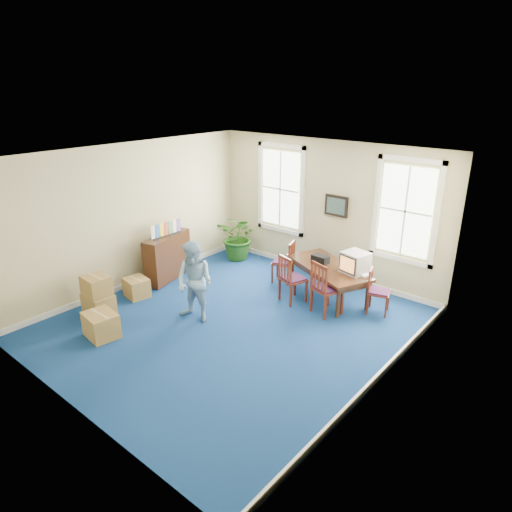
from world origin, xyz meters
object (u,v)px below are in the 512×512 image
Objects in this scene: crt_tv at (355,263)px; chair_near_left at (293,278)px; man at (195,282)px; credenza at (168,258)px; cardboard_boxes at (109,296)px; potted_plant at (239,237)px; conference_table at (327,281)px.

crt_tv is 1.32m from chair_near_left.
man is at bearing 80.40° from chair_near_left.
man is 1.19× the size of credenza.
crt_tv is 0.33× the size of man.
crt_tv reaches higher than chair_near_left.
man reaches higher than cardboard_boxes.
potted_plant is at bearing 63.95° from credenza.
conference_table is at bearing -102.97° from chair_near_left.
cardboard_boxes is at bearing -119.83° from crt_tv.
crt_tv is 4.31m from credenza.
conference_table is 1.32× the size of cardboard_boxes.
credenza is at bearing -101.77° from potted_plant.
man is at bearing -113.86° from crt_tv.
crt_tv is 0.39× the size of credenza.
man is at bearing 35.26° from cardboard_boxes.
chair_near_left is at bearing 50.22° from cardboard_boxes.
man is at bearing -94.05° from conference_table.
potted_plant reaches higher than credenza.
man is (-0.98, -1.88, 0.28)m from chair_near_left.
conference_table is 1.27× the size of man.
crt_tv is 3.29m from man.
crt_tv is at bearing -125.98° from chair_near_left.
crt_tv is 3.57m from potted_plant.
cardboard_boxes is (-1.41, -1.00, -0.36)m from man.
man reaches higher than conference_table.
chair_near_left is (-0.42, -0.69, 0.18)m from conference_table.
chair_near_left reaches higher than cardboard_boxes.
crt_tv is at bearing 43.15° from man.
chair_near_left is 0.65× the size of man.
chair_near_left is at bearing -130.47° from crt_tv.
cardboard_boxes reaches higher than conference_table.
cardboard_boxes is (-3.41, -3.62, -0.47)m from crt_tv.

